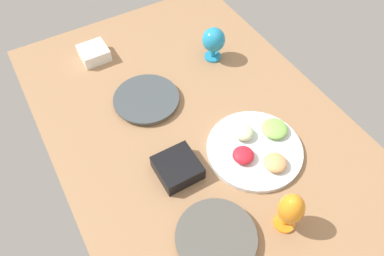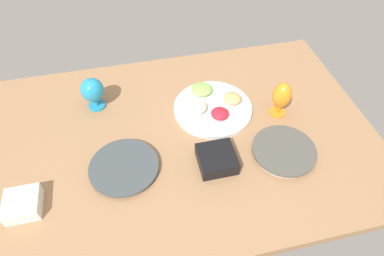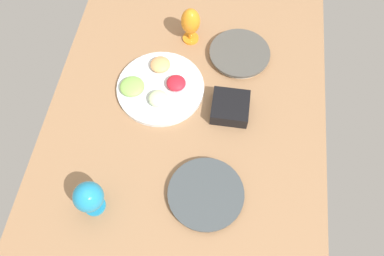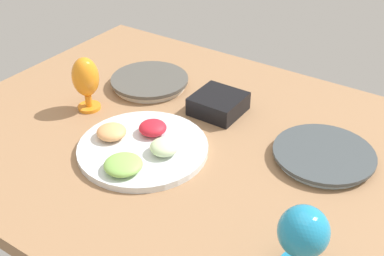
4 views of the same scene
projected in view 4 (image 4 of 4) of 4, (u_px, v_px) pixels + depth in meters
ground_plane at (224, 158)px, 128.51cm from camera, size 160.00×104.00×4.00cm
dinner_plate_left at (324, 155)px, 124.14cm from camera, size 25.72×25.72×2.34cm
dinner_plate_right at (150, 82)px, 156.34cm from camera, size 24.54×24.54×2.85cm
fruit_platter at (141, 147)px, 126.37cm from camera, size 33.83×33.83×5.47cm
hurricane_glass_orange at (86, 79)px, 140.17cm from camera, size 7.75×7.75×16.36cm
hurricane_glass_blue at (303, 234)px, 90.72cm from camera, size 9.73×9.73×14.77cm
square_bowl_black at (218, 103)px, 142.30cm from camera, size 13.72×13.72×5.41cm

